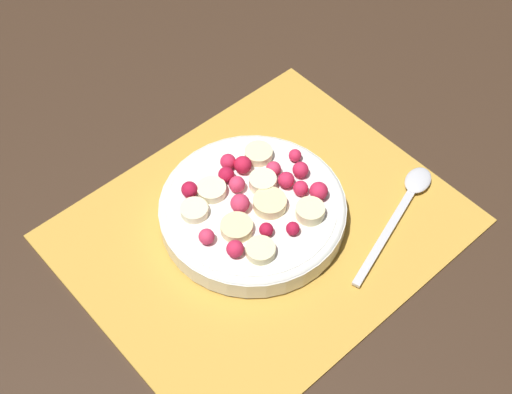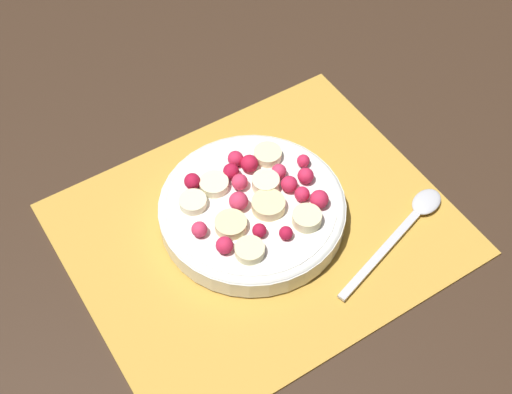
% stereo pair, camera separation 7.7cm
% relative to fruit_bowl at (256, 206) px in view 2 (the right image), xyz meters
% --- Properties ---
extents(ground_plane, '(3.00, 3.00, 0.00)m').
position_rel_fruit_bowl_xyz_m(ground_plane, '(0.00, 0.02, -0.02)').
color(ground_plane, '#382619').
extents(placemat, '(0.41, 0.34, 0.01)m').
position_rel_fruit_bowl_xyz_m(placemat, '(0.00, 0.02, -0.02)').
color(placemat, gold).
rests_on(placemat, ground_plane).
extents(fruit_bowl, '(0.21, 0.21, 0.05)m').
position_rel_fruit_bowl_xyz_m(fruit_bowl, '(0.00, 0.00, 0.00)').
color(fruit_bowl, silver).
rests_on(fruit_bowl, placemat).
extents(spoon, '(0.18, 0.07, 0.01)m').
position_rel_fruit_bowl_xyz_m(spoon, '(-0.14, 0.10, -0.01)').
color(spoon, silver).
rests_on(spoon, placemat).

